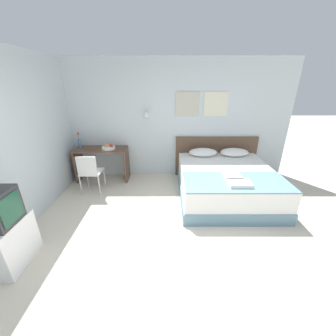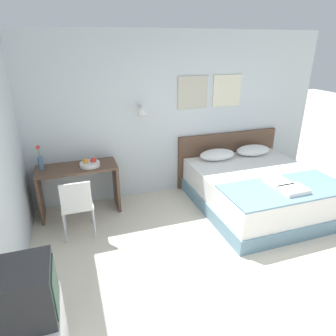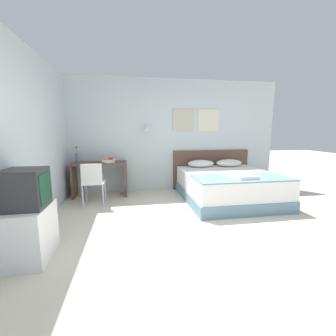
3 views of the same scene
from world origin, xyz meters
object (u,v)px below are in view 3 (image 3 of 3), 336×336
bed (228,186)px  fruit_bowl (109,161)px  desk_chair (93,181)px  tv_stand (30,233)px  folded_towel_near_foot (237,174)px  desk (100,173)px  throw_blanket (242,178)px  folded_towel_mid_bed (247,177)px  television (26,189)px  headboard (211,169)px  flower_vase (77,156)px  pillow_left (201,164)px  pillow_right (229,163)px

bed → fruit_bowl: fruit_bowl is taller
desk_chair → tv_stand: 1.87m
folded_towel_near_foot → desk: (-2.65, 1.20, -0.12)m
fruit_bowl → desk: bearing=170.1°
bed → throw_blanket: bearing=-90.0°
folded_towel_mid_bed → bed: bearing=91.0°
television → desk_chair: bearing=77.0°
headboard → throw_blanket: (0.00, -1.60, 0.12)m
flower_vase → television: 2.52m
headboard → television: size_ratio=4.48×
folded_towel_mid_bed → tv_stand: bearing=-162.7°
pillow_left → pillow_right: same height
desk_chair → television: size_ratio=1.94×
fruit_bowl → desk_chair: bearing=-112.3°
throw_blanket → desk_chair: 2.82m
folded_towel_near_foot → television: bearing=-158.0°
flower_vase → folded_towel_mid_bed: bearing=-25.8°
flower_vase → folded_towel_near_foot: bearing=-21.9°
headboard → folded_towel_near_foot: (-0.03, -1.46, 0.16)m
headboard → television: bearing=-139.2°
desk → fruit_bowl: 0.33m
fruit_bowl → flower_vase: bearing=172.1°
pillow_right → desk: bearing=179.9°
folded_towel_near_foot → tv_stand: size_ratio=0.57×
headboard → tv_stand: size_ratio=3.15×
desk → bed: bearing=-15.9°
pillow_right → flower_vase: flower_vase is taller
throw_blanket → desk: 2.99m
desk → television: bearing=-101.0°
headboard → pillow_left: size_ratio=3.06×
desk → desk_chair: 0.66m
folded_towel_near_foot → desk_chair: desk_chair is taller
headboard → throw_blanket: headboard is taller
throw_blanket → desk_chair: size_ratio=2.10×
fruit_bowl → throw_blanket: bearing=-27.7°
bed → television: bearing=-151.7°
headboard → fruit_bowl: (-2.48, -0.30, 0.32)m
throw_blanket → desk: bearing=153.5°
folded_towel_mid_bed → desk_chair: 2.87m
pillow_right → folded_towel_mid_bed: (-0.34, -1.47, -0.03)m
folded_towel_near_foot → folded_towel_mid_bed: bearing=-81.3°
desk_chair → tv_stand: bearing=-103.1°
headboard → desk_chair: size_ratio=2.30×
desk → fruit_bowl: bearing=-9.9°
bed → tv_stand: size_ratio=3.22×
headboard → flower_vase: 3.19m
pillow_left → tv_stand: bearing=-138.7°
pillow_left → desk: size_ratio=0.55×
desk → fruit_bowl: fruit_bowl is taller
desk_chair → flower_vase: size_ratio=2.32×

